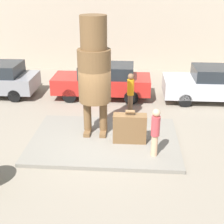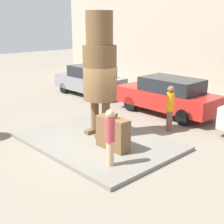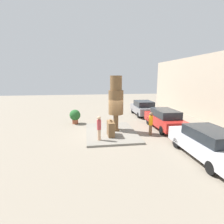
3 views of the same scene
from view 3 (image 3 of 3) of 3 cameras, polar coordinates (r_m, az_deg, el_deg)
name	(u,v)px [view 3 (image 3 of 3)]	position (r m, az deg, el deg)	size (l,w,h in m)	color
ground_plane	(111,133)	(13.30, -0.35, -6.92)	(60.00, 60.00, 0.00)	gray
pedestal	(111,132)	(13.28, -0.35, -6.66)	(5.15, 3.67, 0.13)	slate
statue_figure	(116,99)	(13.15, 1.29, 4.29)	(1.12, 1.12, 4.15)	brown
giant_suitcase	(111,128)	(12.26, -0.44, -5.41)	(1.13, 0.42, 1.18)	brown
tourist	(99,127)	(11.31, -4.25, -4.95)	(0.27, 0.27, 1.60)	tan
parked_car_grey	(143,108)	(19.53, 10.14, 1.34)	(4.04, 1.89, 1.61)	gray
parked_car_red	(164,119)	(14.76, 16.66, -2.11)	(4.60, 1.71, 1.63)	#B2231E
parked_car_silver	(208,143)	(10.34, 28.75, -8.86)	(4.80, 1.85, 1.62)	#B7B7BC
planter_pot	(75,116)	(16.11, -11.98, -1.19)	(0.98, 0.98, 1.29)	brown
worker_hivis	(151,123)	(12.92, 12.53, -3.44)	(0.29, 0.29, 1.70)	brown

